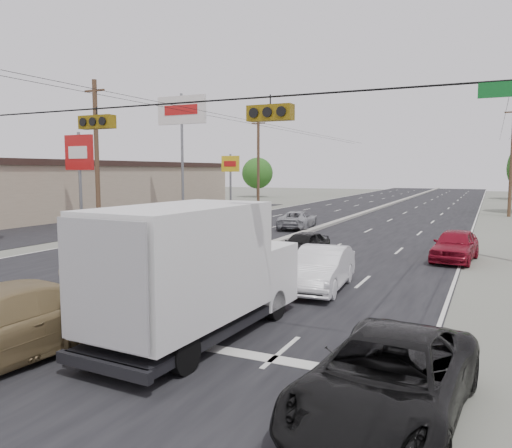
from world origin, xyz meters
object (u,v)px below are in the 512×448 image
object	(u,v)px
box_truck	(197,271)
oncoming_near	(173,236)
pole_sign_billboard	(182,118)
red_sedan	(217,276)
oncoming_far	(298,220)
queue_car_b	(321,269)
queue_car_e	(455,245)
pole_sign_mid	(79,158)
utility_pole_right_c	(512,160)
utility_pole_left_b	(97,156)
tree_left_far	(257,173)
black_suv	(388,380)
utility_pole_left_c	(258,162)
queue_car_a	(303,245)
pole_sign_far	(230,168)

from	to	relation	value
box_truck	oncoming_near	world-z (taller)	box_truck
pole_sign_billboard	red_sedan	xyz separation A→B (m)	(17.50, -24.30, -8.14)
oncoming_far	queue_car_b	bearing A→B (deg)	105.44
queue_car_e	oncoming_near	world-z (taller)	queue_car_e
queue_car_e	oncoming_far	world-z (taller)	queue_car_e
red_sedan	pole_sign_billboard	bearing A→B (deg)	129.98
pole_sign_mid	box_truck	world-z (taller)	pole_sign_mid
utility_pole_right_c	pole_sign_billboard	size ratio (longest dim) A/B	0.91
box_truck	utility_pole_left_b	bearing A→B (deg)	141.36
tree_left_far	black_suv	world-z (taller)	tree_left_far
utility_pole_right_c	utility_pole_left_c	bearing A→B (deg)	180.00
utility_pole_right_c	queue_car_b	xyz separation A→B (m)	(-6.76, -33.79, -4.36)
utility_pole_right_c	queue_car_e	xyz separation A→B (m)	(-2.90, -25.81, -4.37)
pole_sign_billboard	box_truck	bearing A→B (deg)	-55.77
utility_pole_right_c	oncoming_near	distance (m)	33.15
utility_pole_left_b	queue_car_e	world-z (taller)	utility_pole_left_b
utility_pole_left_c	black_suv	distance (m)	47.79
utility_pole_left_c	queue_car_a	world-z (taller)	utility_pole_left_c
utility_pole_left_b	red_sedan	size ratio (longest dim) A/B	2.26
oncoming_near	queue_car_a	bearing A→B (deg)	-178.50
pole_sign_far	queue_car_a	bearing A→B (deg)	-55.92
pole_sign_far	tree_left_far	xyz separation A→B (m)	(-6.00, 20.00, -0.69)
box_truck	queue_car_a	distance (m)	12.07
utility_pole_right_c	pole_sign_mid	xyz separation A→B (m)	(-29.50, -22.00, 0.01)
queue_car_b	oncoming_far	xyz separation A→B (m)	(-7.14, 16.65, -0.10)
utility_pole_left_b	queue_car_a	xyz separation A→B (m)	(15.50, -3.08, -4.47)
queue_car_a	oncoming_near	world-z (taller)	oncoming_near
utility_pole_left_b	queue_car_e	distance (m)	22.54
oncoming_near	pole_sign_billboard	bearing A→B (deg)	-57.18
box_truck	red_sedan	bearing A→B (deg)	115.45
oncoming_near	oncoming_far	world-z (taller)	oncoming_near
tree_left_far	black_suv	xyz separation A→B (m)	(31.60, -62.15, -3.00)
utility_pole_left_b	oncoming_near	size ratio (longest dim) A/B	2.16
tree_left_far	queue_car_a	bearing A→B (deg)	-62.53
utility_pole_left_b	box_truck	world-z (taller)	utility_pole_left_b
utility_pole_right_c	pole_sign_far	bearing A→B (deg)	-180.00
oncoming_near	oncoming_far	size ratio (longest dim) A/B	1.00
tree_left_far	queue_car_a	xyz separation A→B (m)	(25.00, -48.08, -3.08)
queue_car_b	oncoming_far	size ratio (longest dim) A/B	0.97
red_sedan	black_suv	bearing A→B (deg)	-37.30
utility_pole_left_c	oncoming_near	bearing A→B (deg)	-73.99
pole_sign_billboard	pole_sign_far	xyz separation A→B (m)	(-1.50, 12.00, -4.46)
utility_pole_left_c	utility_pole_right_c	world-z (taller)	same
queue_car_a	box_truck	bearing A→B (deg)	-75.88
black_suv	queue_car_b	size ratio (longest dim) A/B	1.15
black_suv	queue_car_e	world-z (taller)	queue_car_e
pole_sign_far	utility_pole_left_c	bearing A→B (deg)	0.00
pole_sign_billboard	queue_car_e	bearing A→B (deg)	-29.82
utility_pole_right_c	tree_left_far	distance (m)	39.90
oncoming_near	queue_car_e	bearing A→B (deg)	-169.61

